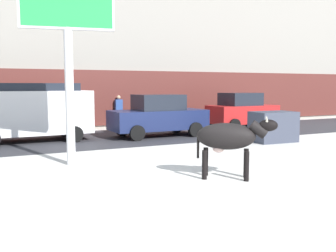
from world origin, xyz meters
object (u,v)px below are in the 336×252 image
Objects in this scene: cow_black at (229,138)px; billboard at (67,8)px; car_navy_sedan at (158,116)px; pedestrian_near_billboard at (119,112)px; car_white_van at (32,110)px; car_red_hatchback at (242,111)px; pedestrian_by_cars at (180,110)px; dumpster at (273,127)px; pedestrian_far_left at (165,111)px.

billboard reaches higher than cow_black.
pedestrian_near_billboard is at bearing 101.23° from car_navy_sedan.
car_white_van is 2.68× the size of pedestrian_near_billboard.
car_red_hatchback is 6.32m from pedestrian_near_billboard.
car_red_hatchback is 2.04× the size of pedestrian_by_cars.
pedestrian_by_cars is at bearing 95.17° from dumpster.
car_red_hatchback is 4.12m from pedestrian_far_left.
billboard reaches higher than pedestrian_far_left.
pedestrian_near_billboard is 1.00× the size of pedestrian_far_left.
cow_black is at bearing -101.55° from car_navy_sedan.
dumpster is at bearing 39.97° from cow_black.
car_white_van is 1.10× the size of car_navy_sedan.
pedestrian_near_billboard is at bearing 180.00° from pedestrian_far_left.
billboard is (-3.10, 3.22, 3.32)m from cow_black.
pedestrian_near_billboard and pedestrian_by_cars have the same top height.
pedestrian_far_left is (1.91, 3.44, -0.03)m from car_navy_sedan.
pedestrian_far_left is (3.47, 11.07, -0.11)m from cow_black.
billboard is at bearing -84.34° from car_white_van.
cow_black is 6.57m from dumpster.
car_red_hatchback reaches higher than cow_black.
car_navy_sedan is 3.93m from pedestrian_far_left.
pedestrian_near_billboard is at bearing 121.18° from dumpster.
car_white_van reaches higher than dumpster.
dumpster is at bearing -58.82° from pedestrian_near_billboard.
cow_black is at bearing -111.71° from pedestrian_by_cars.
pedestrian_by_cars is (3.53, 0.00, 0.00)m from pedestrian_near_billboard.
cow_black is 1.03× the size of pedestrian_near_billboard.
dumpster is (3.47, -3.42, -0.31)m from car_navy_sedan.
billboard is 1.57× the size of car_red_hatchback.
car_navy_sedan reaches higher than cow_black.
pedestrian_far_left is (-0.94, 0.00, 0.00)m from pedestrian_by_cars.
car_navy_sedan is 4.88m from dumpster.
car_navy_sedan is 2.49× the size of dumpster.
car_red_hatchback is at bearing 0.03° from car_white_van.
pedestrian_by_cars is (2.85, 3.44, -0.03)m from car_navy_sedan.
car_navy_sedan is (5.17, -0.75, -0.33)m from car_white_van.
pedestrian_far_left is at bearing 60.93° from car_navy_sedan.
cow_black is 0.38× the size of car_white_van.
car_navy_sedan is 2.45× the size of pedestrian_far_left.
pedestrian_near_billboard is (0.88, 11.07, -0.11)m from cow_black.
pedestrian_by_cars is (7.50, 7.85, -3.43)m from billboard.
car_navy_sedan reaches higher than pedestrian_far_left.
pedestrian_by_cars is (-2.19, 2.68, -0.05)m from car_red_hatchback.
billboard is 11.50m from car_red_hatchback.
car_red_hatchback is (9.69, 5.17, -3.39)m from billboard.
car_red_hatchback is 3.46m from pedestrian_by_cars.
pedestrian_near_billboard is (-0.68, 3.44, -0.03)m from car_navy_sedan.
car_navy_sedan is (4.66, 4.41, -3.41)m from billboard.
cow_black is at bearing -107.41° from pedestrian_far_left.
billboard is 3.27× the size of dumpster.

